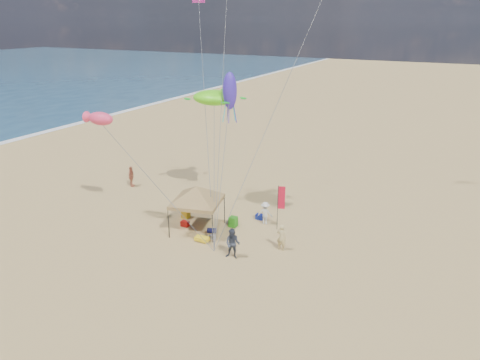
{
  "coord_description": "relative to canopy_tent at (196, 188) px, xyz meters",
  "views": [
    {
      "loc": [
        11.76,
        -19.64,
        13.47
      ],
      "look_at": [
        0.0,
        3.0,
        4.0
      ],
      "focal_mm": 32.51,
      "sensor_mm": 36.0,
      "label": 1
    }
  ],
  "objects": [
    {
      "name": "ground",
      "position": [
        3.01,
        -2.58,
        -3.08
      ],
      "size": [
        280.0,
        280.0,
        0.0
      ],
      "primitive_type": "plane",
      "color": "tan",
      "rests_on": "ground"
    },
    {
      "name": "canopy_tent",
      "position": [
        0.0,
        0.0,
        0.0
      ],
      "size": [
        5.8,
        5.8,
        3.7
      ],
      "color": "black",
      "rests_on": "ground"
    },
    {
      "name": "feather_flag",
      "position": [
        4.9,
        2.62,
        -0.94
      ],
      "size": [
        0.46,
        0.21,
        3.21
      ],
      "color": "black",
      "rests_on": "ground"
    },
    {
      "name": "cooler_red",
      "position": [
        -1.1,
        0.06,
        -2.89
      ],
      "size": [
        0.54,
        0.38,
        0.38
      ],
      "primitive_type": "cube",
      "color": "#AA120D",
      "rests_on": "ground"
    },
    {
      "name": "cooler_blue",
      "position": [
        3.01,
        3.47,
        -2.89
      ],
      "size": [
        0.54,
        0.38,
        0.38
      ],
      "primitive_type": "cube",
      "color": "#122497",
      "rests_on": "ground"
    },
    {
      "name": "bag_navy",
      "position": [
        1.07,
        0.04,
        -2.9
      ],
      "size": [
        0.69,
        0.54,
        0.36
      ],
      "primitive_type": "cylinder",
      "rotation": [
        0.0,
        1.57,
        0.35
      ],
      "color": "#0C0E37",
      "rests_on": "ground"
    },
    {
      "name": "bag_orange",
      "position": [
        -1.82,
        3.91,
        -2.9
      ],
      "size": [
        0.54,
        0.69,
        0.36
      ],
      "primitive_type": "cylinder",
      "rotation": [
        0.0,
        1.57,
        1.22
      ],
      "color": "#C3650A",
      "rests_on": "ground"
    },
    {
      "name": "chair_green",
      "position": [
        1.87,
        1.59,
        -2.73
      ],
      "size": [
        0.5,
        0.5,
        0.7
      ],
      "primitive_type": "cube",
      "color": "#257C16",
      "rests_on": "ground"
    },
    {
      "name": "chair_yellow",
      "position": [
        -1.83,
        1.23,
        -2.73
      ],
      "size": [
        0.5,
        0.5,
        0.7
      ],
      "primitive_type": "cube",
      "color": "gold",
      "rests_on": "ground"
    },
    {
      "name": "crate_grey",
      "position": [
        1.55,
        -0.65,
        -2.94
      ],
      "size": [
        0.34,
        0.3,
        0.28
      ],
      "primitive_type": "cube",
      "color": "gray",
      "rests_on": "ground"
    },
    {
      "name": "beach_cart",
      "position": [
        1.12,
        -1.28,
        -2.88
      ],
      "size": [
        0.9,
        0.5,
        0.24
      ],
      "primitive_type": "cube",
      "color": "yellow",
      "rests_on": "ground"
    },
    {
      "name": "person_near_a",
      "position": [
        6.05,
        0.11,
        -2.22
      ],
      "size": [
        0.63,
        0.42,
        1.71
      ],
      "primitive_type": "imported",
      "rotation": [
        0.0,
        0.0,
        3.15
      ],
      "color": "tan",
      "rests_on": "ground"
    },
    {
      "name": "person_near_b",
      "position": [
        3.86,
        -2.15,
        -2.13
      ],
      "size": [
        1.05,
        0.89,
        1.9
      ],
      "primitive_type": "imported",
      "rotation": [
        0.0,
        0.0,
        0.2
      ],
      "color": "#333846",
      "rests_on": "ground"
    },
    {
      "name": "person_near_c",
      "position": [
        3.65,
        2.99,
        -2.26
      ],
      "size": [
        1.14,
        0.77,
        1.62
      ],
      "primitive_type": "imported",
      "rotation": [
        0.0,
        0.0,
        3.31
      ],
      "color": "silver",
      "rests_on": "ground"
    },
    {
      "name": "person_far_a",
      "position": [
        -9.48,
        4.35,
        -2.19
      ],
      "size": [
        0.8,
        1.13,
        1.78
      ],
      "primitive_type": "imported",
      "rotation": [
        0.0,
        0.0,
        1.96
      ],
      "color": "#B26044",
      "rests_on": "ground"
    },
    {
      "name": "turtle_kite",
      "position": [
        -1.45,
        4.92,
        5.05
      ],
      "size": [
        3.39,
        2.79,
        1.08
      ],
      "primitive_type": "ellipsoid",
      "rotation": [
        0.0,
        0.0,
        -0.07
      ],
      "color": "#67FF18",
      "rests_on": "ground"
    },
    {
      "name": "fish_kite",
      "position": [
        -6.52,
        -1.31,
        4.21
      ],
      "size": [
        2.07,
        1.19,
        0.88
      ],
      "primitive_type": "ellipsoid",
      "rotation": [
        0.0,
        0.0,
        -0.1
      ],
      "color": "#FF3A64",
      "rests_on": "ground"
    },
    {
      "name": "squid_kite",
      "position": [
        0.25,
        4.2,
        5.76
      ],
      "size": [
        1.24,
        1.24,
        2.57
      ],
      "primitive_type": "ellipsoid",
      "rotation": [
        0.0,
        0.0,
        -0.31
      ],
      "color": "#3E26BA",
      "rests_on": "ground"
    }
  ]
}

